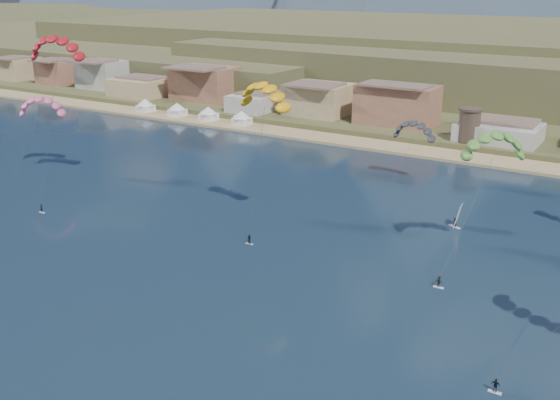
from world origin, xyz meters
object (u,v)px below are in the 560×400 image
object	(u,v)px
kitesurfer_red	(56,44)
kitesurfer_green	(494,142)
kitesurfer_yellow	(264,92)
windsurfer	(456,220)
watchtower	(469,125)

from	to	relation	value
kitesurfer_red	kitesurfer_green	world-z (taller)	kitesurfer_red
kitesurfer_green	kitesurfer_yellow	bearing A→B (deg)	-173.53
kitesurfer_red	windsurfer	xyz separation A→B (m)	(71.80, 21.51, -27.95)
watchtower	kitesurfer_red	xyz separation A→B (m)	(-58.30, -75.22, 22.89)
watchtower	windsurfer	distance (m)	55.61
kitesurfer_red	kitesurfer_green	xyz separation A→B (m)	(79.53, 9.05, -10.49)
kitesurfer_yellow	windsurfer	world-z (taller)	kitesurfer_yellow
watchtower	windsurfer	world-z (taller)	watchtower
watchtower	kitesurfer_green	world-z (taller)	kitesurfer_green
windsurfer	watchtower	bearing A→B (deg)	104.11
kitesurfer_yellow	kitesurfer_green	distance (m)	36.90
windsurfer	kitesurfer_red	bearing A→B (deg)	-163.32
kitesurfer_green	kitesurfer_red	bearing A→B (deg)	-173.51
kitesurfer_red	windsurfer	world-z (taller)	kitesurfer_red
kitesurfer_green	windsurfer	world-z (taller)	kitesurfer_green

